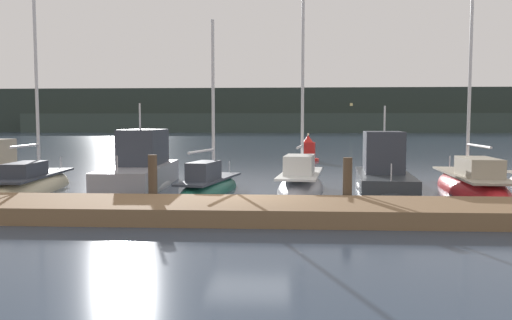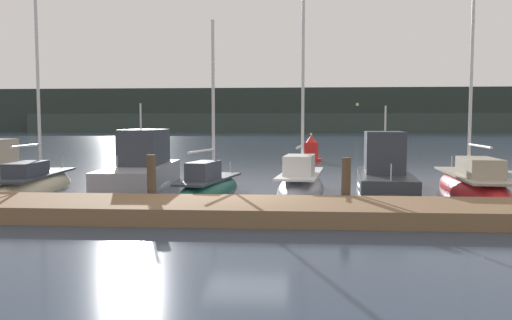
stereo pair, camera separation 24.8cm
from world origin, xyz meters
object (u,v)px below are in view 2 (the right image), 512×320
(motorboat_berth_7, at_px, (384,177))
(channel_buoy, at_px, (311,151))
(sailboat_berth_6, at_px, (301,186))
(sailboat_berth_8, at_px, (472,189))
(sailboat_berth_5, at_px, (209,189))
(motorboat_berth_4, at_px, (142,176))
(sailboat_berth_3, at_px, (35,188))

(motorboat_berth_7, height_order, channel_buoy, motorboat_berth_7)
(motorboat_berth_7, bearing_deg, channel_buoy, 99.32)
(sailboat_berth_6, height_order, channel_buoy, sailboat_berth_6)
(channel_buoy, bearing_deg, sailboat_berth_8, -70.80)
(sailboat_berth_5, relative_size, sailboat_berth_8, 0.62)
(motorboat_berth_4, height_order, sailboat_berth_5, sailboat_berth_5)
(sailboat_berth_5, height_order, channel_buoy, sailboat_berth_5)
(sailboat_berth_3, xyz_separation_m, sailboat_berth_6, (10.21, 0.73, 0.07))
(sailboat_berth_6, height_order, motorboat_berth_7, sailboat_berth_6)
(sailboat_berth_3, xyz_separation_m, motorboat_berth_7, (13.58, 1.86, 0.34))
(sailboat_berth_5, bearing_deg, sailboat_berth_8, 4.34)
(motorboat_berth_7, bearing_deg, sailboat_berth_8, -20.90)
(sailboat_berth_6, bearing_deg, motorboat_berth_4, 173.90)
(sailboat_berth_3, xyz_separation_m, channel_buoy, (11.22, 16.27, 0.61))
(motorboat_berth_4, height_order, sailboat_berth_8, sailboat_berth_8)
(sailboat_berth_8, bearing_deg, channel_buoy, 109.20)
(sailboat_berth_5, xyz_separation_m, sailboat_berth_6, (3.44, 0.78, 0.04))
(sailboat_berth_3, distance_m, motorboat_berth_4, 4.02)
(sailboat_berth_3, distance_m, sailboat_berth_5, 6.78)
(motorboat_berth_7, relative_size, sailboat_berth_8, 0.59)
(motorboat_berth_7, bearing_deg, sailboat_berth_3, -172.20)
(sailboat_berth_3, bearing_deg, sailboat_berth_6, 4.08)
(motorboat_berth_4, relative_size, sailboat_berth_5, 1.06)
(motorboat_berth_4, bearing_deg, motorboat_berth_7, 2.57)
(sailboat_berth_8, bearing_deg, sailboat_berth_6, 179.69)
(sailboat_berth_3, bearing_deg, motorboat_berth_4, 20.77)
(sailboat_berth_5, height_order, motorboat_berth_7, sailboat_berth_5)
(motorboat_berth_4, distance_m, sailboat_berth_5, 3.39)
(motorboat_berth_4, xyz_separation_m, motorboat_berth_7, (9.84, 0.44, 0.00))
(sailboat_berth_6, bearing_deg, sailboat_berth_5, -167.14)
(sailboat_berth_6, bearing_deg, sailboat_berth_8, -0.31)
(sailboat_berth_6, height_order, sailboat_berth_8, sailboat_berth_8)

